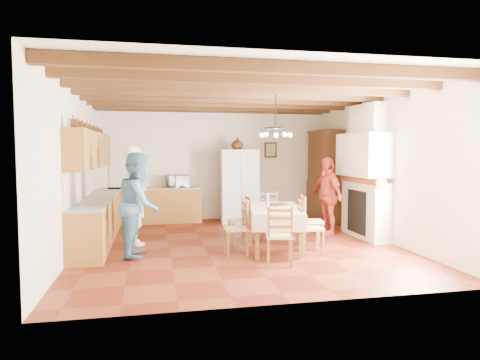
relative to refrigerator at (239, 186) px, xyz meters
name	(u,v)px	position (x,y,z in m)	size (l,w,h in m)	color
floor	(238,245)	(-0.55, -2.63, -0.94)	(6.00, 6.50, 0.02)	#50190B
ceiling	(238,89)	(-0.55, -2.63, 2.08)	(6.00, 6.50, 0.02)	white
wall_back	(214,163)	(-0.55, 0.63, 0.57)	(6.00, 0.02, 3.00)	beige
wall_front	(292,180)	(-0.55, -5.89, 0.57)	(6.00, 0.02, 3.00)	beige
wall_left	(73,170)	(-3.56, -2.63, 0.57)	(0.02, 6.50, 3.00)	beige
wall_right	(381,167)	(2.46, -2.63, 0.57)	(0.02, 6.50, 3.00)	beige
ceiling_beams	(238,94)	(-0.55, -2.63, 1.98)	(6.00, 6.30, 0.16)	#382511
lower_cabinets_left	(100,219)	(-3.25, -1.58, -0.50)	(0.60, 4.30, 0.86)	brown
lower_cabinets_back	(156,206)	(-2.10, 0.32, -0.50)	(2.30, 0.60, 0.86)	brown
countertop_left	(99,197)	(-3.25, -1.58, -0.05)	(0.62, 4.30, 0.04)	slate
countertop_back	(156,188)	(-2.10, 0.32, -0.05)	(2.34, 0.62, 0.04)	slate
backsplash_left	(84,182)	(-3.54, -1.58, 0.27)	(0.03, 4.30, 0.60)	beige
backsplash_back	(155,175)	(-2.10, 0.61, 0.27)	(2.30, 0.03, 0.60)	beige
upper_cabinets	(92,150)	(-3.38, -1.58, 0.92)	(0.35, 4.20, 0.70)	brown
fireplace	(363,171)	(2.17, -2.43, 0.47)	(0.56, 1.60, 2.80)	beige
wall_picture	(271,150)	(1.00, 0.60, 0.92)	(0.34, 0.03, 0.42)	black
refrigerator	(239,186)	(0.00, 0.00, 0.00)	(0.93, 0.77, 1.86)	silver
hutch	(325,176)	(2.20, -0.35, 0.25)	(0.54, 1.30, 2.35)	#34210E
dining_table	(275,212)	(0.08, -3.05, -0.24)	(1.24, 1.92, 0.78)	silver
chandelier	(276,128)	(0.08, -3.05, 1.32)	(0.47, 0.47, 0.03)	black
chair_left_near	(236,228)	(-0.73, -3.35, -0.45)	(0.42, 0.40, 0.96)	brown
chair_left_far	(240,220)	(-0.50, -2.52, -0.45)	(0.42, 0.40, 0.96)	brown
chair_right_near	(311,227)	(0.58, -3.57, -0.45)	(0.42, 0.40, 0.96)	brown
chair_right_far	(312,220)	(0.88, -2.87, -0.45)	(0.42, 0.40, 0.96)	brown
chair_end_near	(279,235)	(-0.17, -4.13, -0.45)	(0.42, 0.40, 0.96)	brown
chair_end_far	(268,214)	(0.24, -1.96, -0.45)	(0.42, 0.40, 0.96)	brown
person_man	(135,195)	(-2.51, -2.16, 0.04)	(0.71, 0.47, 1.95)	white
person_woman_blue	(139,204)	(-2.40, -3.08, -0.02)	(0.88, 0.69, 1.81)	teal
person_woman_red	(327,196)	(1.56, -1.99, -0.08)	(1.00, 0.42, 1.70)	#B63527
microwave	(178,181)	(-1.53, 0.32, 0.13)	(0.56, 0.38, 0.31)	silver
fridge_vase	(237,143)	(-0.04, 0.00, 1.09)	(0.31, 0.31, 0.32)	#34210E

